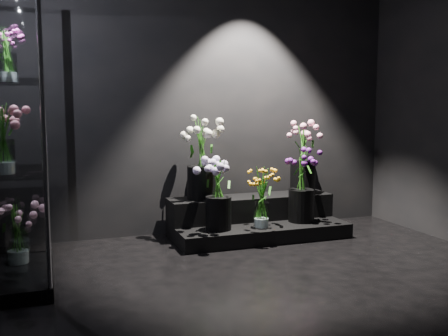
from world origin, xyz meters
name	(u,v)px	position (x,y,z in m)	size (l,w,h in m)	color
floor	(297,303)	(0.00, 0.00, 0.00)	(4.00, 4.00, 0.00)	black
wall_back	(202,89)	(0.00, 2.00, 1.40)	(4.00, 4.00, 0.00)	black
display_riser	(255,219)	(0.42, 1.68, 0.15)	(1.62, 0.72, 0.36)	black
display_case	(4,138)	(-1.71, 0.96, 1.01)	(0.55, 0.92, 2.02)	black
bouquet_orange_bells	(262,197)	(0.37, 1.41, 0.41)	(0.32, 0.32, 0.55)	white
bouquet_lilac	(218,190)	(-0.02, 1.46, 0.49)	(0.42, 0.42, 0.62)	black
bouquet_purple	(302,182)	(0.83, 1.50, 0.51)	(0.32, 0.32, 0.69)	black
bouquet_cream_roses	(201,155)	(-0.08, 1.79, 0.78)	(0.41, 0.41, 0.76)	black
bouquet_pink_roses	(303,154)	(0.97, 1.75, 0.76)	(0.45, 0.45, 0.70)	black
bouquet_case_pink	(3,137)	(-1.69, 0.79, 1.03)	(0.38, 0.38, 0.45)	white
bouquet_case_magenta	(8,55)	(-1.67, 1.14, 1.58)	(0.23, 0.23, 0.36)	white
bouquet_case_base_pink	(17,232)	(-1.66, 1.14, 0.32)	(0.38, 0.38, 0.43)	white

